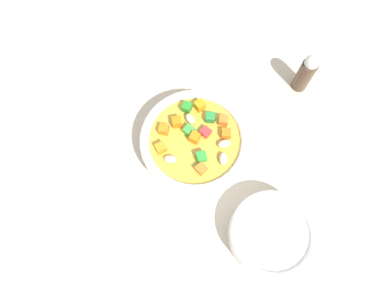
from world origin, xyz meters
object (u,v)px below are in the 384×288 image
(spoon, at_px, (129,104))
(side_bowl_small, at_px, (268,234))
(pepper_shaker, at_px, (303,73))
(soup_bowl_main, at_px, (192,143))

(spoon, bearing_deg, side_bowl_small, 66.89)
(spoon, xyz_separation_m, pepper_shaker, (0.05, -0.30, 0.04))
(soup_bowl_main, bearing_deg, pepper_shaker, -55.81)
(spoon, bearing_deg, soup_bowl_main, 75.42)
(soup_bowl_main, xyz_separation_m, spoon, (0.08, 0.11, -0.03))
(soup_bowl_main, height_order, spoon, soup_bowl_main)
(soup_bowl_main, height_order, pepper_shaker, pepper_shaker)
(soup_bowl_main, distance_m, spoon, 0.14)
(soup_bowl_main, relative_size, spoon, 0.95)
(side_bowl_small, relative_size, pepper_shaker, 1.44)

